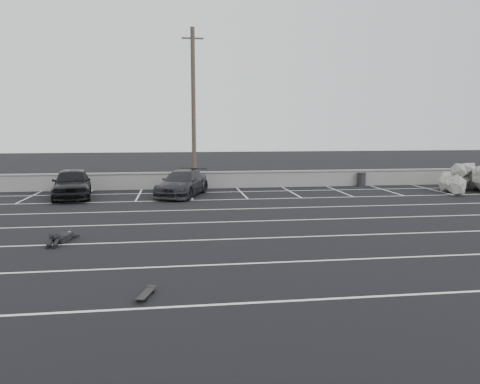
{
  "coord_description": "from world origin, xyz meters",
  "views": [
    {
      "loc": [
        -2.89,
        -15.76,
        3.84
      ],
      "look_at": [
        -0.05,
        4.68,
        1.0
      ],
      "focal_mm": 35.0,
      "sensor_mm": 36.0,
      "label": 1
    }
  ],
  "objects": [
    {
      "name": "riprap_pile",
      "position": [
        15.27,
        10.55,
        0.64
      ],
      "size": [
        5.92,
        4.26,
        1.6
      ],
      "color": "#A7A39C",
      "rests_on": "ground"
    },
    {
      "name": "utility_pole",
      "position": [
        -1.73,
        13.2,
        4.96
      ],
      "size": [
        1.3,
        0.26,
        9.79
      ],
      "color": "#4C4238",
      "rests_on": "ground"
    },
    {
      "name": "stall_lines",
      "position": [
        -0.08,
        4.41,
        0.0
      ],
      "size": [
        36.0,
        20.05,
        0.01
      ],
      "color": "silver",
      "rests_on": "ground"
    },
    {
      "name": "car_left",
      "position": [
        -8.53,
        10.77,
        0.82
      ],
      "size": [
        2.66,
        5.08,
        1.65
      ],
      "primitive_type": "imported",
      "rotation": [
        0.0,
        0.0,
        0.15
      ],
      "color": "black",
      "rests_on": "ground"
    },
    {
      "name": "seawall",
      "position": [
        0.0,
        14.0,
        0.55
      ],
      "size": [
        50.0,
        0.45,
        1.06
      ],
      "color": "gray",
      "rests_on": "ground"
    },
    {
      "name": "trash_bin",
      "position": [
        9.32,
        13.6,
        0.46
      ],
      "size": [
        0.69,
        0.69,
        0.9
      ],
      "rotation": [
        0.0,
        0.0,
        -0.19
      ],
      "color": "#252528",
      "rests_on": "ground"
    },
    {
      "name": "car_right",
      "position": [
        -2.51,
        10.77,
        0.72
      ],
      "size": [
        3.54,
        5.35,
        1.44
      ],
      "primitive_type": "imported",
      "rotation": [
        0.0,
        0.0,
        -0.34
      ],
      "color": "#24252A",
      "rests_on": "ground"
    },
    {
      "name": "skateboard",
      "position": [
        -3.61,
        -5.3,
        0.07
      ],
      "size": [
        0.41,
        0.81,
        0.09
      ],
      "rotation": [
        0.0,
        0.0,
        -0.27
      ],
      "color": "black",
      "rests_on": "ground"
    },
    {
      "name": "person",
      "position": [
        -6.72,
        0.6,
        0.22
      ],
      "size": [
        1.53,
        2.45,
        0.44
      ],
      "primitive_type": null,
      "rotation": [
        0.0,
        0.0,
        -0.16
      ],
      "color": "black",
      "rests_on": "ground"
    },
    {
      "name": "ground",
      "position": [
        0.0,
        0.0,
        0.0
      ],
      "size": [
        120.0,
        120.0,
        0.0
      ],
      "primitive_type": "plane",
      "color": "black",
      "rests_on": "ground"
    }
  ]
}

